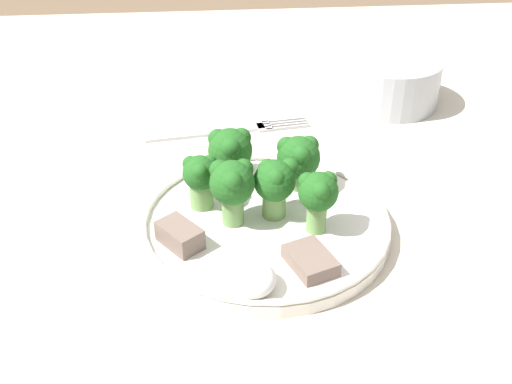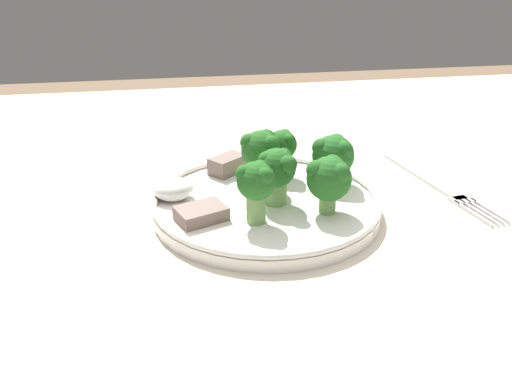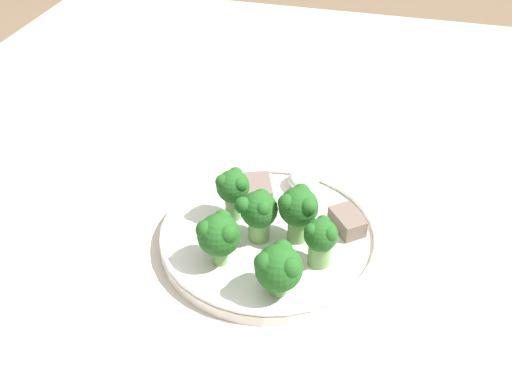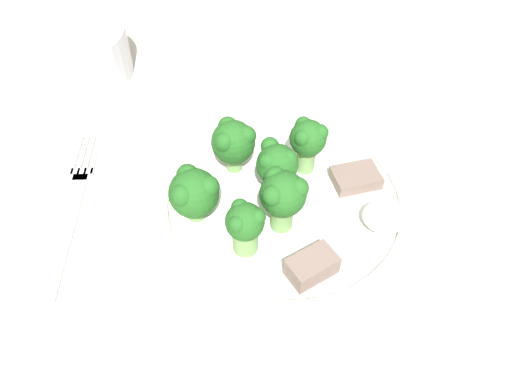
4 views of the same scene
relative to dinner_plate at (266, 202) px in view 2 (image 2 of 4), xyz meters
The scene contains 12 objects.
table 0.08m from the dinner_plate, 132.30° to the left, with size 1.39×1.14×0.70m.
dinner_plate is the anchor object (origin of this frame).
fork 0.20m from the dinner_plate, behind, with size 0.05×0.20×0.00m.
broccoli_floret_near_rim_left 0.08m from the dinner_plate, 144.52° to the left, with size 0.04×0.04×0.06m.
broccoli_floret_center_left 0.05m from the dinner_plate, 89.83° to the right, with size 0.04×0.04×0.06m.
broccoli_floret_back_left 0.09m from the dinner_plate, 160.30° to the right, with size 0.05×0.05×0.05m.
broccoli_floret_front_left 0.07m from the dinner_plate, 116.58° to the right, with size 0.03×0.03×0.05m.
broccoli_floret_center_back 0.06m from the dinner_plate, 67.31° to the left, with size 0.04×0.04×0.06m.
broccoli_floret_mid_cluster 0.04m from the dinner_plate, 127.53° to the left, with size 0.04×0.04×0.06m.
meat_slice_front_slice 0.08m from the dinner_plate, 69.66° to the right, with size 0.05×0.05×0.02m.
meat_slice_middle_slice 0.08m from the dinner_plate, 24.20° to the left, with size 0.05×0.05×0.01m.
sauce_dollop 0.10m from the dinner_plate, 11.76° to the right, with size 0.04×0.04×0.02m.
Camera 2 is at (0.10, 0.44, 0.93)m, focal length 35.00 mm.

